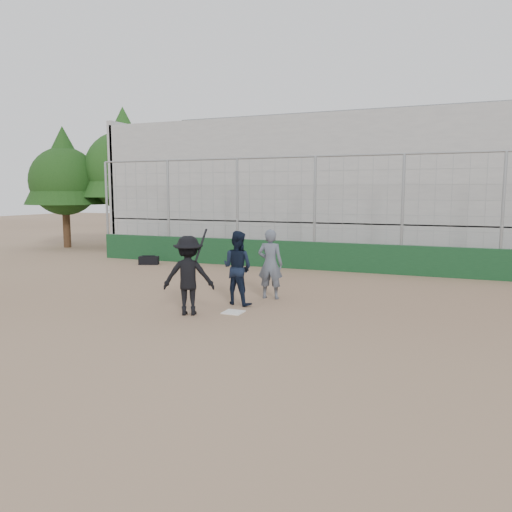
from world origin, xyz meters
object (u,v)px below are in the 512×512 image
at_px(batter_at_plate, 189,275).
at_px(umpire, 270,268).
at_px(equipment_bag, 149,260).
at_px(catcher_crouched, 237,280).

bearing_deg(batter_at_plate, umpire, 63.97).
bearing_deg(equipment_bag, umpire, -32.25).
bearing_deg(catcher_crouched, equipment_bag, 139.76).
bearing_deg(equipment_bag, catcher_crouched, -40.24).
height_order(umpire, equipment_bag, umpire).
height_order(catcher_crouched, umpire, umpire).
relative_size(umpire, equipment_bag, 2.02).
distance_m(umpire, equipment_bag, 7.67).
xyz_separation_m(catcher_crouched, umpire, (0.50, 0.96, 0.20)).
bearing_deg(catcher_crouched, batter_at_plate, -114.89).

